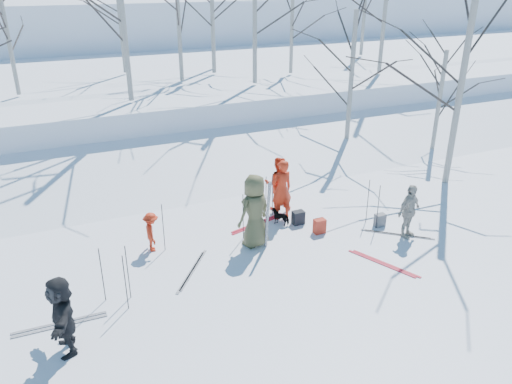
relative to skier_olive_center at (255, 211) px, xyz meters
name	(u,v)px	position (x,y,z in m)	size (l,w,h in m)	color
ground	(280,260)	(0.26, -1.00, -1.01)	(120.00, 120.00, 0.00)	white
snow_ramp	(196,166)	(0.26, 6.00, -0.86)	(70.00, 9.50, 1.40)	white
snow_plateau	(138,90)	(0.26, 16.00, -0.01)	(70.00, 18.00, 2.20)	white
far_hill	(87,31)	(0.26, 37.00, 0.99)	(90.00, 30.00, 6.00)	white
skier_olive_center	(255,211)	(0.00, 0.00, 0.00)	(0.98, 0.64, 2.01)	#4C4B2D
skier_red_north	(282,190)	(1.37, 1.14, -0.09)	(0.67, 0.44, 1.84)	red
skier_redor_behind	(278,184)	(1.54, 1.72, -0.15)	(0.83, 0.65, 1.71)	red
skier_red_seated	(152,232)	(-2.59, 0.82, -0.46)	(0.70, 0.40, 1.08)	red
skier_cream_east	(409,211)	(4.04, -1.30, -0.23)	(0.91, 0.38, 1.55)	beige
skier_grey_west	(62,315)	(-4.99, -2.28, -0.19)	(1.52, 0.48, 1.64)	black
dog	(281,216)	(1.19, 0.80, -0.77)	(0.25, 0.55, 0.47)	black
upright_ski_left	(268,216)	(0.24, -0.29, -0.06)	(0.07, 0.02, 1.90)	silver
upright_ski_right	(268,214)	(0.29, -0.18, -0.06)	(0.07, 0.02, 1.90)	silver
ski_pair_a	(397,234)	(3.88, -1.14, -1.00)	(1.58, 1.37, 0.02)	silver
ski_pair_b	(60,324)	(-5.09, -1.43, -1.00)	(1.90, 0.24, 0.02)	silver
ski_pair_c	(192,271)	(-1.95, -0.59, -1.00)	(1.29, 1.65, 0.02)	silver
ski_pair_d	(258,224)	(0.56, 1.05, -1.00)	(1.88, 0.72, 0.02)	red
ski_pair_e	(383,264)	(2.57, -2.23, -1.00)	(0.94, 1.82, 0.02)	red
ski_pole_a	(378,207)	(3.57, -0.57, -0.34)	(0.02, 0.02, 1.34)	black
ski_pole_b	(163,228)	(-2.30, 0.69, -0.34)	(0.02, 0.02, 1.34)	black
ski_pole_c	(102,275)	(-4.08, -0.94, -0.34)	(0.02, 0.02, 1.34)	black
ski_pole_d	(243,217)	(-0.16, 0.43, -0.34)	(0.02, 0.02, 1.34)	black
ski_pole_e	(368,201)	(3.54, -0.12, -0.34)	(0.02, 0.02, 1.34)	black
ski_pole_f	(125,283)	(-3.67, -1.45, -0.34)	(0.02, 0.02, 1.34)	black
ski_pole_g	(273,194)	(1.22, 1.44, -0.34)	(0.02, 0.02, 1.34)	black
ski_pole_h	(259,199)	(0.72, 1.34, -0.34)	(0.02, 0.02, 1.34)	black
ski_pole_i	(128,272)	(-3.55, -1.06, -0.34)	(0.02, 0.02, 1.34)	black
ski_pole_j	(266,198)	(0.94, 1.31, -0.34)	(0.02, 0.02, 1.34)	black
backpack_red	(320,226)	(1.93, -0.14, -0.80)	(0.32, 0.22, 0.42)	#B82E1C
backpack_grey	(380,220)	(3.74, -0.50, -0.82)	(0.30, 0.20, 0.38)	slate
backpack_dark	(298,218)	(1.65, 0.59, -0.81)	(0.34, 0.24, 0.40)	black
birch_plateau_a	(292,24)	(6.93, 11.28, 3.49)	(3.81, 3.81, 4.59)	silver
birch_plateau_b	(255,13)	(4.33, 9.77, 4.15)	(4.74, 4.74, 5.92)	silver
birch_plateau_d	(212,0)	(4.05, 14.45, 4.47)	(5.18, 5.18, 6.55)	silver
birch_plateau_e	(123,18)	(-1.40, 8.69, 4.24)	(4.86, 4.86, 6.09)	silver
birch_plateau_g	(120,22)	(-0.51, 14.72, 3.58)	(3.93, 3.93, 4.76)	silver
birch_plateau_h	(386,1)	(11.04, 9.67, 4.49)	(5.21, 5.21, 6.59)	silver
birch_plateau_i	(8,35)	(-5.39, 11.57, 3.52)	(3.86, 3.86, 4.66)	silver
birch_plateau_k	(212,6)	(3.50, 12.87, 4.27)	(4.91, 4.91, 6.16)	silver
birch_plateau_l	(179,22)	(1.47, 11.57, 3.75)	(4.17, 4.17, 5.10)	silver
birch_edge_b	(462,78)	(7.89, 1.28, 2.61)	(5.67, 5.67, 7.24)	silver
birch_edge_c	(439,104)	(9.56, 3.83, 1.04)	(3.47, 3.47, 4.10)	silver
birch_edge_e	(351,85)	(6.37, 5.26, 1.76)	(4.47, 4.47, 5.53)	silver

